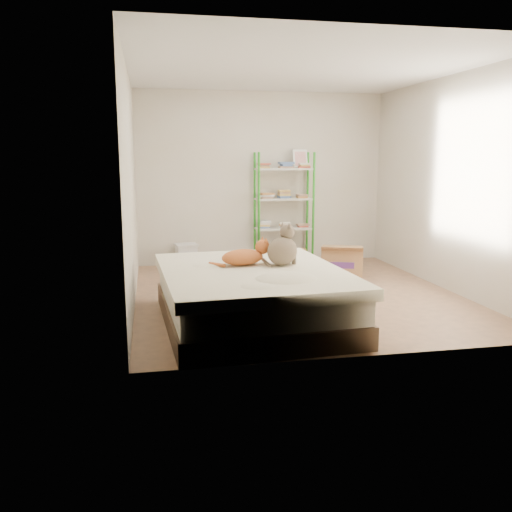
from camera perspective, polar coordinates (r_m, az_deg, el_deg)
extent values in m
cube|color=#A27755|center=(6.55, 4.30, -4.03)|extent=(3.80, 4.20, 0.01)
cube|color=silver|center=(6.42, 4.63, 19.06)|extent=(3.80, 4.20, 0.01)
cube|color=silver|center=(8.39, 0.60, 8.14)|extent=(3.80, 0.01, 2.60)
cube|color=silver|center=(4.37, 11.87, 5.87)|extent=(3.80, 0.01, 2.60)
cube|color=silver|center=(6.13, -13.07, 7.05)|extent=(0.01, 4.20, 2.60)
cube|color=silver|center=(7.10, 19.53, 7.15)|extent=(0.01, 4.20, 2.60)
cube|color=brown|center=(5.40, -0.43, -5.98)|extent=(1.80, 2.20, 0.21)
cube|color=silver|center=(5.34, -0.44, -3.69)|extent=(1.75, 2.14, 0.23)
cube|color=#F3EEC4|center=(5.31, -0.44, -1.92)|extent=(1.84, 2.25, 0.11)
cylinder|color=#2A9322|center=(8.03, 0.30, 4.82)|extent=(0.04, 0.04, 1.70)
cylinder|color=#2A9322|center=(8.34, -0.13, 5.03)|extent=(0.04, 0.04, 1.70)
cylinder|color=#2A9322|center=(8.23, 6.06, 4.90)|extent=(0.04, 0.04, 1.70)
cylinder|color=#2A9322|center=(8.54, 5.43, 5.11)|extent=(0.04, 0.04, 1.70)
cube|color=beige|center=(8.38, 2.90, -0.14)|extent=(0.86, 0.34, 0.02)
cube|color=beige|center=(8.31, 2.92, 2.91)|extent=(0.86, 0.34, 0.02)
cube|color=beige|center=(8.26, 2.95, 6.01)|extent=(0.86, 0.34, 0.02)
cube|color=beige|center=(8.24, 2.98, 9.13)|extent=(0.86, 0.34, 0.02)
cube|color=#B84733|center=(8.30, 0.89, 0.18)|extent=(0.20, 0.16, 0.09)
cube|color=#B84733|center=(8.37, 2.90, 0.25)|extent=(0.20, 0.16, 0.09)
cube|color=#B84733|center=(8.45, 4.88, 0.32)|extent=(0.20, 0.16, 0.09)
cube|color=#B84733|center=(8.24, 0.90, 3.26)|extent=(0.20, 0.16, 0.09)
cube|color=#B84733|center=(8.30, 2.93, 3.31)|extent=(0.20, 0.16, 0.09)
cube|color=#B84733|center=(8.38, 4.92, 3.35)|extent=(0.20, 0.16, 0.09)
cube|color=#B84733|center=(8.19, 0.91, 6.39)|extent=(0.20, 0.16, 0.09)
cube|color=#B84733|center=(8.26, 2.96, 6.41)|extent=(0.20, 0.16, 0.09)
cube|color=#B84733|center=(8.34, 4.97, 6.42)|extent=(0.20, 0.16, 0.09)
cube|color=#B84733|center=(8.17, 0.92, 9.54)|extent=(0.20, 0.16, 0.09)
cube|color=#B84733|center=(8.24, 2.99, 9.53)|extent=(0.20, 0.16, 0.09)
cube|color=#B84733|center=(8.32, 5.02, 9.51)|extent=(0.20, 0.16, 0.09)
cube|color=white|center=(8.36, 4.68, 10.17)|extent=(0.22, 0.09, 0.28)
cube|color=red|center=(8.34, 4.70, 10.17)|extent=(0.17, 0.06, 0.21)
cube|color=#966F4A|center=(7.62, 9.03, -0.58)|extent=(0.68, 0.61, 0.39)
cube|color=#542B78|center=(7.45, 10.16, -0.92)|extent=(0.32, 0.13, 0.09)
cube|color=#966F4A|center=(7.39, 9.62, 0.61)|extent=(0.58, 0.35, 0.12)
cube|color=silver|center=(8.11, -7.33, -0.08)|extent=(0.32, 0.29, 0.33)
cube|color=silver|center=(8.08, -7.36, 1.18)|extent=(0.35, 0.32, 0.03)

